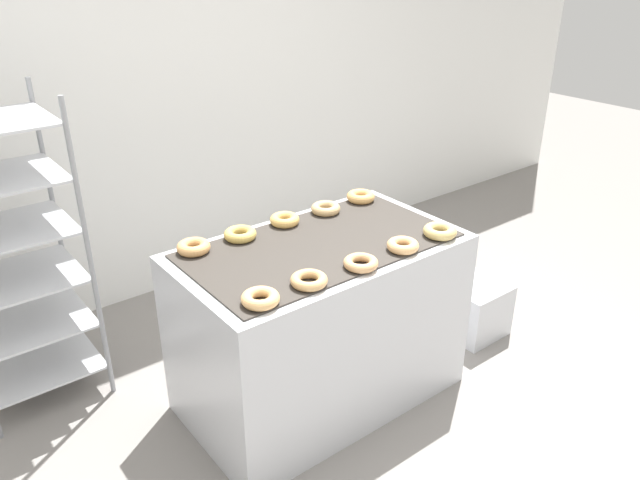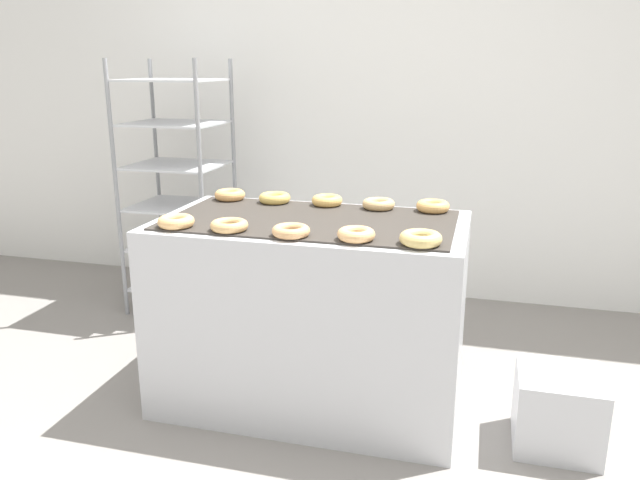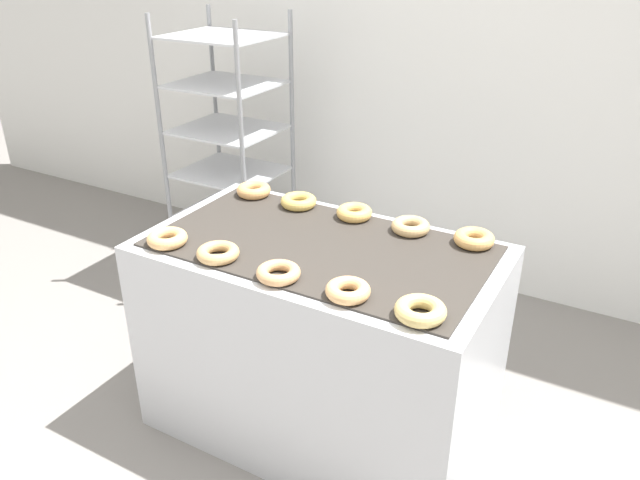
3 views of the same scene
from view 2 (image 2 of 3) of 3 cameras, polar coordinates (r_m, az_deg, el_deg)
wall_back at (r=4.02m, az=5.17°, el=14.70°), size 8.00×0.05×2.80m
fryer_machine at (r=2.76m, az=-0.81°, el=-6.59°), size 1.30×0.74×0.84m
baking_rack_cart at (r=3.87m, az=-12.85°, el=4.85°), size 0.56×0.50×1.50m
glaze_bin at (r=2.72m, az=20.91°, el=-14.32°), size 0.33×0.32×0.31m
donut_near_leftmost at (r=2.57m, az=-13.03°, el=1.67°), size 0.15×0.15×0.04m
donut_near_left at (r=2.47m, az=-8.30°, el=1.33°), size 0.15×0.15×0.04m
donut_near_center at (r=2.37m, az=-2.63°, el=0.84°), size 0.15×0.15×0.04m
donut_near_right at (r=2.31m, az=3.32°, el=0.53°), size 0.14×0.14×0.04m
donut_near_rightmost at (r=2.28m, az=9.19°, el=0.15°), size 0.15×0.15×0.05m
donut_far_leftmost at (r=3.04m, az=-8.24°, el=4.11°), size 0.15×0.15×0.05m
donut_far_left at (r=2.95m, az=-4.16°, el=3.85°), size 0.15×0.15×0.04m
donut_far_center at (r=2.89m, az=0.59°, el=3.64°), size 0.14×0.14×0.05m
donut_far_right at (r=2.83m, az=5.38°, el=3.30°), size 0.15×0.15×0.04m
donut_far_rightmost at (r=2.81m, az=10.28°, el=3.06°), size 0.15×0.15×0.05m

